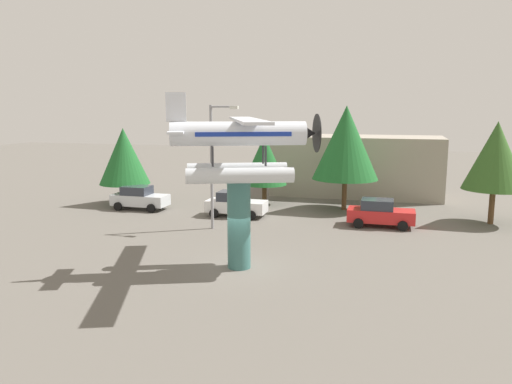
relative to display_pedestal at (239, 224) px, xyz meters
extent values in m
plane|color=#605B54|center=(0.00, 0.00, -2.12)|extent=(140.00, 140.00, 0.00)
cylinder|color=#386B66|center=(0.00, 0.00, 0.00)|extent=(1.10, 1.10, 4.23)
cylinder|color=silver|center=(0.36, -0.93, 2.47)|extent=(4.72, 2.40, 0.70)
cylinder|color=#333338|center=(1.30, -0.03, 3.27)|extent=(0.13, 0.13, 0.90)
cylinder|color=#333338|center=(-0.93, -0.90, 3.27)|extent=(0.13, 0.13, 0.90)
cylinder|color=silver|center=(-0.36, 0.93, 2.47)|extent=(4.72, 2.40, 0.70)
cylinder|color=#333338|center=(0.93, 0.90, 3.27)|extent=(0.13, 0.13, 0.90)
cylinder|color=#333338|center=(-1.30, 0.03, 3.27)|extent=(0.13, 0.13, 0.90)
cylinder|color=silver|center=(0.00, 0.00, 4.27)|extent=(6.17, 3.29, 1.10)
cube|color=#193399|center=(0.19, 0.07, 4.27)|extent=(4.46, 2.64, 0.20)
cone|color=#262628|center=(3.03, 1.19, 4.27)|extent=(0.97, 1.07, 0.88)
cylinder|color=black|center=(3.40, 1.33, 4.27)|extent=(0.69, 1.69, 1.80)
cube|color=silver|center=(0.37, 0.15, 4.88)|extent=(4.82, 10.08, 0.12)
cube|color=silver|center=(-2.61, -1.02, 4.37)|extent=(1.67, 2.86, 0.10)
cube|color=silver|center=(-2.61, -1.02, 5.47)|extent=(0.88, 0.44, 1.30)
cube|color=silver|center=(-11.29, 11.13, -1.40)|extent=(4.20, 1.70, 0.80)
cube|color=#2D333D|center=(-11.54, 11.13, -0.68)|extent=(2.00, 1.56, 0.64)
cylinder|color=black|center=(-9.94, 10.23, -1.80)|extent=(0.64, 0.22, 0.64)
cylinder|color=black|center=(-9.94, 12.03, -1.80)|extent=(0.64, 0.22, 0.64)
cylinder|color=black|center=(-12.64, 10.23, -1.80)|extent=(0.64, 0.22, 0.64)
cylinder|color=black|center=(-12.64, 12.03, -1.80)|extent=(0.64, 0.22, 0.64)
cube|color=white|center=(-3.59, 10.77, -1.40)|extent=(4.20, 1.70, 0.80)
cube|color=#2D333D|center=(-3.84, 10.77, -0.68)|extent=(2.00, 1.56, 0.64)
cylinder|color=black|center=(-2.24, 9.87, -1.80)|extent=(0.64, 0.22, 0.64)
cylinder|color=black|center=(-2.24, 11.67, -1.80)|extent=(0.64, 0.22, 0.64)
cylinder|color=black|center=(-4.94, 9.87, -1.80)|extent=(0.64, 0.22, 0.64)
cylinder|color=black|center=(-4.94, 11.67, -1.80)|extent=(0.64, 0.22, 0.64)
cube|color=red|center=(6.28, 10.35, -1.40)|extent=(4.20, 1.70, 0.80)
cube|color=#2D333D|center=(6.03, 10.35, -0.68)|extent=(2.00, 1.56, 0.64)
cylinder|color=black|center=(7.63, 9.45, -1.80)|extent=(0.64, 0.22, 0.64)
cylinder|color=black|center=(7.63, 11.25, -1.80)|extent=(0.64, 0.22, 0.64)
cylinder|color=black|center=(4.93, 9.45, -1.80)|extent=(0.64, 0.22, 0.64)
cylinder|color=black|center=(4.93, 11.25, -1.80)|extent=(0.64, 0.22, 0.64)
cylinder|color=gray|center=(-3.96, 6.94, 1.74)|extent=(0.18, 0.18, 7.71)
cylinder|color=gray|center=(-3.16, 6.94, 5.49)|extent=(1.60, 0.12, 0.12)
cube|color=silver|center=(-2.46, 6.94, 5.44)|extent=(0.50, 0.28, 0.20)
cube|color=#9E9384|center=(3.80, 22.00, 0.44)|extent=(14.28, 5.76, 5.11)
cylinder|color=brown|center=(-13.39, 12.64, -1.30)|extent=(0.36, 0.36, 1.63)
cone|color=#1E6028|center=(-13.39, 12.64, 1.70)|extent=(3.93, 3.93, 4.36)
cylinder|color=brown|center=(-2.82, 15.59, -1.33)|extent=(0.36, 0.36, 1.57)
cone|color=#1E6028|center=(-2.82, 15.59, 1.41)|extent=(3.51, 3.51, 3.89)
cylinder|color=brown|center=(3.48, 15.05, -0.95)|extent=(0.36, 0.36, 2.33)
cone|color=#1E6028|center=(3.48, 15.05, 2.91)|extent=(4.85, 4.85, 5.39)
cylinder|color=brown|center=(13.24, 13.09, -0.98)|extent=(0.36, 0.36, 2.28)
cone|color=#335B23|center=(13.24, 13.09, 2.38)|extent=(3.98, 3.98, 4.43)
camera|label=1|loc=(6.89, -21.75, 5.45)|focal=34.81mm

